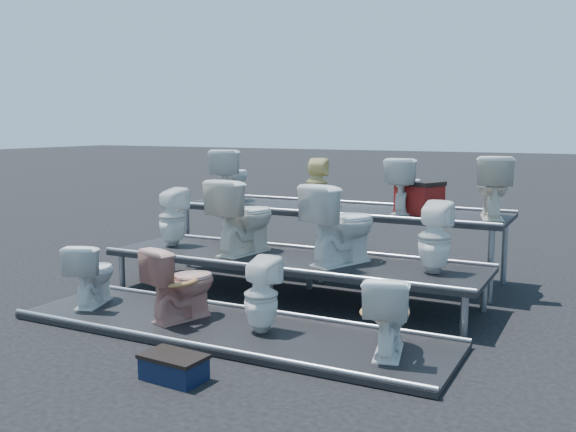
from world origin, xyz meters
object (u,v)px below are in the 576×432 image
at_px(toilet_11, 492,187).
at_px(red_crate, 419,199).
at_px(toilet_0, 92,273).
at_px(toilet_8, 231,175).
at_px(toilet_6, 341,224).
at_px(toilet_7, 435,238).
at_px(toilet_5, 244,216).
at_px(step_stool, 174,369).
at_px(toilet_2, 261,295).
at_px(toilet_10, 405,185).
at_px(toilet_3, 388,314).
at_px(toilet_4, 172,217).
at_px(toilet_1, 181,283).
at_px(toilet_9, 317,183).

distance_m(toilet_11, red_crate, 0.85).
xyz_separation_m(toilet_0, toilet_11, (3.53, 2.60, 0.83)).
height_order(toilet_8, toilet_11, toilet_8).
height_order(toilet_6, toilet_7, toilet_6).
bearing_deg(toilet_5, step_stool, 117.69).
height_order(toilet_2, toilet_11, toilet_11).
bearing_deg(toilet_11, toilet_0, 22.40).
distance_m(toilet_6, toilet_10, 1.37).
relative_size(toilet_8, toilet_11, 1.01).
bearing_deg(toilet_3, toilet_6, -66.23).
bearing_deg(toilet_7, toilet_3, 91.50).
bearing_deg(toilet_4, step_stool, 134.36).
height_order(toilet_5, toilet_10, toilet_10).
xyz_separation_m(toilet_0, toilet_3, (3.18, 0.00, 0.01)).
bearing_deg(toilet_2, toilet_0, 1.64).
bearing_deg(red_crate, toilet_8, -156.09).
bearing_deg(step_stool, toilet_3, 44.76).
relative_size(toilet_1, step_stool, 1.52).
bearing_deg(toilet_8, toilet_9, 167.88).
relative_size(toilet_4, toilet_6, 0.83).
relative_size(toilet_2, toilet_5, 0.80).
bearing_deg(toilet_3, toilet_7, -103.86).
relative_size(toilet_0, toilet_4, 0.93).
xyz_separation_m(toilet_4, toilet_6, (2.18, 0.00, 0.07)).
distance_m(toilet_2, toilet_6, 1.41).
bearing_deg(red_crate, toilet_10, -158.31).
relative_size(toilet_6, step_stool, 1.81).
bearing_deg(step_stool, toilet_6, 85.66).
xyz_separation_m(toilet_10, red_crate, (0.17, -0.01, -0.16)).
bearing_deg(toilet_1, toilet_0, 17.96).
height_order(toilet_3, red_crate, red_crate).
relative_size(toilet_0, toilet_7, 0.91).
xyz_separation_m(toilet_4, red_crate, (2.65, 1.29, 0.22)).
bearing_deg(toilet_5, toilet_7, -171.24).
bearing_deg(toilet_10, red_crate, 176.28).
bearing_deg(toilet_4, toilet_5, -172.66).
relative_size(red_crate, step_stool, 1.00).
bearing_deg(toilet_9, toilet_5, 62.17).
xyz_separation_m(toilet_3, toilet_8, (-3.11, 2.60, 0.83)).
relative_size(toilet_3, toilet_10, 1.00).
bearing_deg(toilet_8, toilet_0, 76.18).
xyz_separation_m(toilet_7, toilet_11, (0.31, 1.30, 0.40)).
height_order(toilet_0, toilet_10, toilet_10).
bearing_deg(toilet_0, toilet_7, -176.38).
bearing_deg(toilet_3, toilet_2, -12.35).
height_order(toilet_1, toilet_8, toilet_8).
xyz_separation_m(toilet_6, toilet_7, (0.98, 0.00, -0.07)).
height_order(toilet_2, toilet_10, toilet_10).
bearing_deg(toilet_7, toilet_4, 3.01).
height_order(toilet_10, toilet_11, toilet_11).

